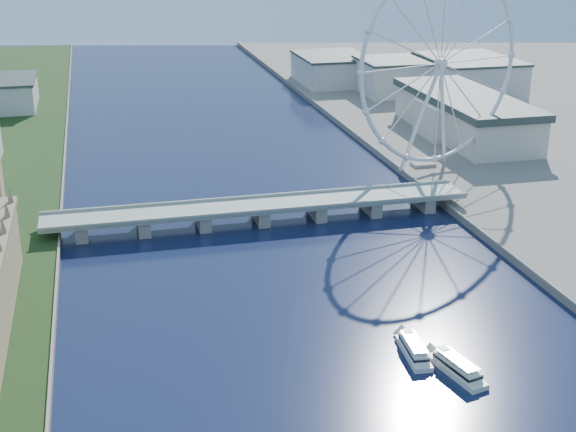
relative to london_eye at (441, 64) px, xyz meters
name	(u,v)px	position (x,y,z in m)	size (l,w,h in m)	color
westminster_bridge	(261,210)	(-119.98, -55.08, -60.89)	(220.00, 22.00, 9.50)	gray
london_eye	(441,64)	(0.00, 0.00, 0.00)	(113.60, 39.12, 124.30)	silver
county_hall	(463,139)	(55.02, 74.92, -67.52)	(54.00, 144.00, 35.00)	beige
city_skyline	(242,89)	(-80.75, 205.00, -50.56)	(505.00, 280.00, 32.00)	beige
tour_boat_near	(413,355)	(-94.70, -200.98, -67.52)	(7.15, 28.06, 6.18)	silver
tour_boat_far	(457,374)	(-85.00, -216.36, -67.52)	(7.38, 28.93, 6.38)	silver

